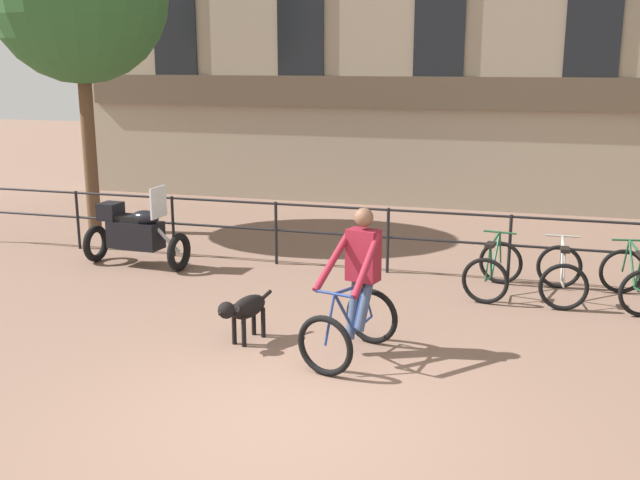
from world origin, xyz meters
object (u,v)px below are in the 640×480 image
(parked_bicycle_mid_left, at_px, (561,275))
(parked_motorcycle, at_px, (135,233))
(parked_bicycle_near_lamp, at_px, (493,270))
(cyclist_with_bike, at_px, (356,291))
(parked_bicycle_mid_right, at_px, (633,280))
(dog, at_px, (244,309))

(parked_bicycle_mid_left, bearing_deg, parked_motorcycle, -0.87)
(parked_bicycle_near_lamp, relative_size, parked_bicycle_mid_left, 1.06)
(parked_bicycle_near_lamp, height_order, parked_bicycle_mid_left, same)
(cyclist_with_bike, height_order, parked_bicycle_mid_right, cyclist_with_bike)
(dog, bearing_deg, parked_bicycle_mid_right, 48.60)
(cyclist_with_bike, height_order, parked_bicycle_mid_left, cyclist_with_bike)
(cyclist_with_bike, height_order, parked_bicycle_near_lamp, cyclist_with_bike)
(dog, distance_m, parked_bicycle_mid_right, 5.42)
(parked_motorcycle, relative_size, parked_bicycle_mid_left, 1.57)
(parked_motorcycle, xyz_separation_m, parked_bicycle_mid_left, (6.68, 0.10, -0.20))
(parked_bicycle_mid_left, bearing_deg, parked_bicycle_near_lamp, -1.73)
(parked_bicycle_near_lamp, distance_m, parked_bicycle_mid_left, 0.94)
(dog, distance_m, parked_motorcycle, 4.04)
(dog, height_order, parked_bicycle_near_lamp, parked_bicycle_near_lamp)
(parked_bicycle_mid_left, bearing_deg, cyclist_with_bike, 48.66)
(dog, relative_size, parked_bicycle_near_lamp, 0.82)
(cyclist_with_bike, bearing_deg, parked_motorcycle, 162.89)
(parked_motorcycle, xyz_separation_m, parked_bicycle_mid_right, (7.62, 0.10, -0.20))
(parked_motorcycle, distance_m, parked_bicycle_mid_left, 6.68)
(cyclist_with_bike, distance_m, parked_motorcycle, 5.13)
(parked_bicycle_mid_right, bearing_deg, parked_bicycle_near_lamp, -9.25)
(parked_motorcycle, relative_size, parked_bicycle_mid_right, 1.47)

